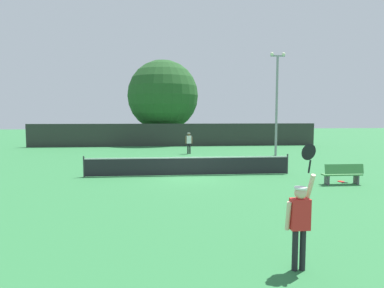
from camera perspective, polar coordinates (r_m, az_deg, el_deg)
ground_plane at (r=17.52m, az=-0.61°, el=-5.37°), size 120.00×120.00×0.00m
tennis_net at (r=17.43m, az=-0.61°, el=-3.71°), size 10.74×0.08×1.07m
perimeter_fence at (r=34.02m, az=-2.86°, el=1.57°), size 29.29×0.12×2.29m
player_serving at (r=7.17m, az=17.98°, el=-11.49°), size 0.67×0.40×2.57m
player_receiving at (r=27.11m, az=-0.53°, el=0.53°), size 0.57×0.25×1.71m
tennis_ball at (r=19.93m, az=-9.30°, el=-4.08°), size 0.07×0.07×0.07m
spare_racket at (r=17.31m, az=24.16°, el=-5.86°), size 0.28×0.52×0.04m
courtside_bench at (r=16.60m, az=24.33°, el=-4.70°), size 1.80×0.44×0.95m
light_pole at (r=26.61m, az=14.29°, el=7.75°), size 1.18×0.28×7.90m
large_tree at (r=37.48m, az=-4.98°, el=8.23°), size 7.81×7.81×9.21m
parked_car_near at (r=42.77m, az=-0.15°, el=1.78°), size 2.28×4.36×1.69m
parked_car_mid at (r=41.01m, az=6.36°, el=1.61°), size 2.11×4.29×1.69m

